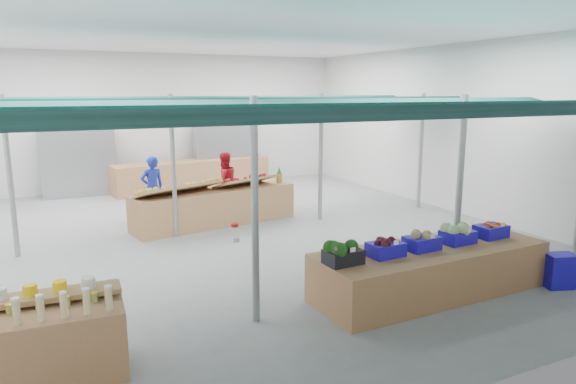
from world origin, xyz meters
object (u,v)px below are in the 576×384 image
object	(u,v)px
fruit_counter	(215,207)
crate_stack	(560,271)
veg_counter	(431,270)
vendor_left	(152,188)
bottle_shelf	(38,342)
vendor_right	(224,182)

from	to	relation	value
fruit_counter	crate_stack	size ratio (longest dim) A/B	7.07
veg_counter	vendor_left	size ratio (longest dim) A/B	2.42
veg_counter	crate_stack	bearing A→B (deg)	-20.88
crate_stack	bottle_shelf	bearing A→B (deg)	175.11
vendor_left	vendor_right	world-z (taller)	same
fruit_counter	vendor_left	size ratio (longest dim) A/B	2.50
fruit_counter	veg_counter	bearing A→B (deg)	-82.23
bottle_shelf	veg_counter	size ratio (longest dim) A/B	0.49
crate_stack	vendor_left	distance (m)	8.73
bottle_shelf	veg_counter	world-z (taller)	bottle_shelf
bottle_shelf	veg_counter	bearing A→B (deg)	4.00
bottle_shelf	vendor_right	bearing A→B (deg)	59.96
fruit_counter	vendor_right	bearing A→B (deg)	51.75
bottle_shelf	vendor_right	distance (m)	7.87
fruit_counter	crate_stack	world-z (taller)	fruit_counter
veg_counter	fruit_counter	world-z (taller)	fruit_counter
veg_counter	crate_stack	xyz separation A→B (m)	(2.00, -0.71, -0.09)
veg_counter	vendor_left	distance (m)	7.13
crate_stack	vendor_right	xyz separation A→B (m)	(-3.09, 7.21, 0.50)
vendor_left	vendor_right	distance (m)	1.80
veg_counter	vendor_right	world-z (taller)	vendor_right
crate_stack	veg_counter	bearing A→B (deg)	160.57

